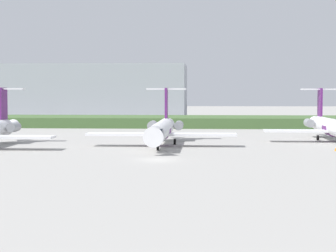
% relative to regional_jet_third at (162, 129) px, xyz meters
% --- Properties ---
extents(ground_plane, '(500.00, 500.00, 0.00)m').
position_rel_regional_jet_third_xyz_m(ground_plane, '(0.91, 10.06, -2.54)').
color(ground_plane, '#9E9B96').
extents(grass_berm, '(320.00, 20.00, 2.35)m').
position_rel_regional_jet_third_xyz_m(grass_berm, '(0.91, 52.11, -1.36)').
color(grass_berm, '#426033').
rests_on(grass_berm, ground).
extents(regional_jet_third, '(22.81, 31.00, 9.00)m').
position_rel_regional_jet_third_xyz_m(regional_jet_third, '(0.00, 0.00, 0.00)').
color(regional_jet_third, white).
rests_on(regional_jet_third, ground).
extents(regional_jet_fourth, '(22.81, 31.00, 9.00)m').
position_rel_regional_jet_third_xyz_m(regional_jet_fourth, '(27.86, 9.55, 0.00)').
color(regional_jet_fourth, white).
rests_on(regional_jet_fourth, ground).
extents(distant_hangar, '(61.12, 24.67, 16.47)m').
position_rel_regional_jet_third_xyz_m(distant_hangar, '(-29.82, 87.93, 5.70)').
color(distant_hangar, '#9EA3AD').
rests_on(distant_hangar, ground).
extents(safety_cone_front_marker, '(0.44, 0.44, 0.55)m').
position_rel_regional_jet_third_xyz_m(safety_cone_front_marker, '(25.01, -7.28, -2.26)').
color(safety_cone_front_marker, orange).
rests_on(safety_cone_front_marker, ground).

